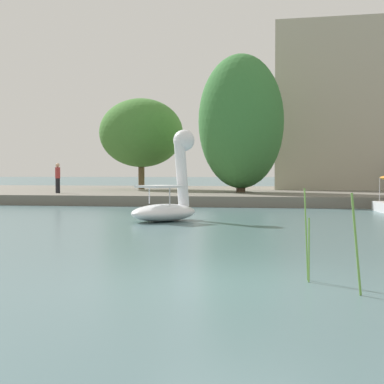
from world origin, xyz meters
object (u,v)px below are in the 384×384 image
at_px(tree_willow_near_path, 241,121).
at_px(person_on_path, 58,177).
at_px(swan_boat, 169,196).
at_px(tree_broadleaf_behind_dock, 141,133).

distance_m(tree_willow_near_path, person_on_path, 11.09).
height_order(swan_boat, tree_broadleaf_behind_dock, tree_broadleaf_behind_dock).
height_order(tree_broadleaf_behind_dock, person_on_path, tree_broadleaf_behind_dock).
distance_m(swan_boat, person_on_path, 14.48).
distance_m(swan_boat, tree_willow_near_path, 15.03).
bearing_deg(tree_willow_near_path, person_on_path, -163.15).
relative_size(swan_boat, tree_broadleaf_behind_dock, 0.41).
height_order(tree_broadleaf_behind_dock, tree_willow_near_path, tree_willow_near_path).
relative_size(tree_broadleaf_behind_dock, person_on_path, 4.61).
xyz_separation_m(swan_boat, person_on_path, (-8.90, 11.40, 0.59)).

